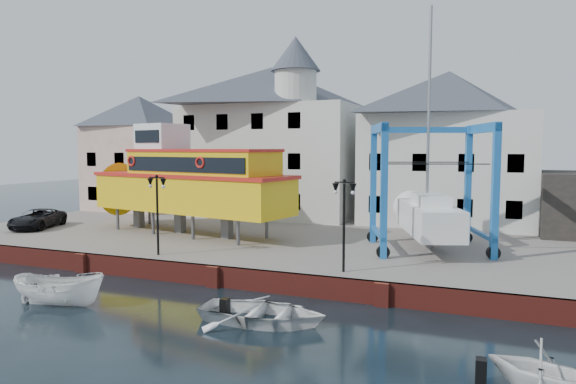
% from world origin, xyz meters
% --- Properties ---
extents(ground, '(140.00, 140.00, 0.00)m').
position_xyz_m(ground, '(0.00, 0.00, 0.00)').
color(ground, black).
rests_on(ground, ground).
extents(hardstanding, '(44.00, 22.00, 1.00)m').
position_xyz_m(hardstanding, '(0.00, 11.00, 0.50)').
color(hardstanding, slate).
rests_on(hardstanding, ground).
extents(quay_wall, '(44.00, 0.47, 1.00)m').
position_xyz_m(quay_wall, '(-0.00, 0.10, 0.50)').
color(quay_wall, maroon).
rests_on(quay_wall, ground).
extents(building_pink, '(8.00, 7.00, 10.30)m').
position_xyz_m(building_pink, '(-18.00, 18.00, 6.15)').
color(building_pink, tan).
rests_on(building_pink, hardstanding).
extents(building_white_main, '(14.00, 8.30, 14.00)m').
position_xyz_m(building_white_main, '(-4.87, 18.39, 7.34)').
color(building_white_main, silver).
rests_on(building_white_main, hardstanding).
extents(building_white_right, '(12.00, 8.00, 11.20)m').
position_xyz_m(building_white_right, '(9.00, 19.00, 6.60)').
color(building_white_right, silver).
rests_on(building_white_right, hardstanding).
extents(lamp_post_left, '(1.12, 0.32, 4.20)m').
position_xyz_m(lamp_post_left, '(-4.00, 1.20, 4.17)').
color(lamp_post_left, black).
rests_on(lamp_post_left, hardstanding).
extents(lamp_post_right, '(1.12, 0.32, 4.20)m').
position_xyz_m(lamp_post_right, '(6.00, 1.20, 4.17)').
color(lamp_post_right, black).
rests_on(lamp_post_right, hardstanding).
extents(tour_boat, '(16.91, 7.15, 7.17)m').
position_xyz_m(tour_boat, '(-6.93, 7.70, 4.38)').
color(tour_boat, '#59595E').
rests_on(tour_boat, hardstanding).
extents(travel_lift, '(7.37, 8.98, 13.19)m').
position_xyz_m(travel_lift, '(8.70, 8.42, 3.20)').
color(travel_lift, '#1C56A1').
rests_on(travel_lift, hardstanding).
extents(van, '(3.55, 5.20, 1.32)m').
position_xyz_m(van, '(-17.32, 5.66, 1.66)').
color(van, black).
rests_on(van, hardstanding).
extents(motorboat_a, '(4.26, 2.38, 1.55)m').
position_xyz_m(motorboat_a, '(-4.59, -4.86, 0.00)').
color(motorboat_a, white).
rests_on(motorboat_a, ground).
extents(motorboat_b, '(5.12, 3.82, 1.02)m').
position_xyz_m(motorboat_b, '(4.22, -3.70, 0.00)').
color(motorboat_b, white).
rests_on(motorboat_b, ground).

